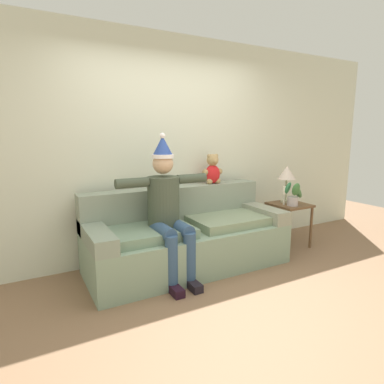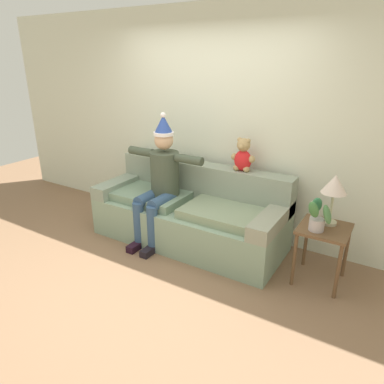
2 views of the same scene
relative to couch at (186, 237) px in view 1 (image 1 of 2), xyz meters
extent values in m
plane|color=#826145|center=(0.00, -1.02, -0.35)|extent=(10.00, 10.00, 0.00)
cube|color=beige|center=(0.00, 0.53, 1.00)|extent=(7.00, 0.10, 2.70)
cube|color=gray|center=(0.00, -0.05, -0.12)|extent=(2.28, 0.91, 0.46)
cube|color=gray|center=(0.00, 0.28, 0.33)|extent=(2.28, 0.24, 0.44)
cube|color=gray|center=(-1.03, -0.05, 0.19)|extent=(0.22, 0.91, 0.16)
cube|color=gray|center=(1.03, -0.05, 0.19)|extent=(0.22, 0.91, 0.16)
cube|color=gray|center=(-0.51, -0.10, 0.16)|extent=(0.91, 0.64, 0.10)
cube|color=gray|center=(0.51, -0.10, 0.16)|extent=(0.91, 0.64, 0.10)
cylinder|color=#3F4837|center=(-0.31, -0.07, 0.47)|extent=(0.34, 0.34, 0.52)
sphere|color=tan|center=(-0.31, -0.07, 0.87)|extent=(0.22, 0.22, 0.22)
cylinder|color=white|center=(-0.31, -0.07, 0.95)|extent=(0.23, 0.23, 0.04)
cone|color=#294392|center=(-0.31, -0.07, 1.06)|extent=(0.21, 0.21, 0.20)
sphere|color=white|center=(-0.31, -0.07, 1.16)|extent=(0.06, 0.06, 0.06)
cylinder|color=#324D6E|center=(-0.41, -0.27, 0.21)|extent=(0.14, 0.40, 0.14)
cylinder|color=#324D6E|center=(-0.41, -0.47, -0.07)|extent=(0.13, 0.13, 0.56)
cube|color=black|center=(-0.41, -0.55, -0.31)|extent=(0.10, 0.24, 0.08)
cylinder|color=#324D6E|center=(-0.21, -0.27, 0.21)|extent=(0.14, 0.40, 0.14)
cylinder|color=#324D6E|center=(-0.21, -0.47, -0.07)|extent=(0.13, 0.13, 0.56)
cube|color=black|center=(-0.21, -0.55, -0.31)|extent=(0.10, 0.24, 0.08)
cylinder|color=#3F4837|center=(-0.65, -0.07, 0.69)|extent=(0.34, 0.10, 0.10)
cylinder|color=#3F4837|center=(0.03, -0.07, 0.69)|extent=(0.34, 0.10, 0.10)
ellipsoid|color=red|center=(0.52, 0.28, 0.67)|extent=(0.20, 0.16, 0.24)
sphere|color=tan|center=(0.52, 0.28, 0.85)|extent=(0.15, 0.15, 0.15)
sphere|color=tan|center=(0.52, 0.22, 0.84)|extent=(0.07, 0.07, 0.07)
sphere|color=tan|center=(0.47, 0.28, 0.91)|extent=(0.05, 0.05, 0.05)
sphere|color=tan|center=(0.58, 0.28, 0.91)|extent=(0.05, 0.05, 0.05)
sphere|color=tan|center=(0.42, 0.28, 0.70)|extent=(0.08, 0.08, 0.08)
sphere|color=tan|center=(0.46, 0.25, 0.59)|extent=(0.08, 0.08, 0.08)
sphere|color=tan|center=(0.63, 0.28, 0.70)|extent=(0.08, 0.08, 0.08)
sphere|color=tan|center=(0.58, 0.25, 0.59)|extent=(0.08, 0.08, 0.08)
cube|color=brown|center=(1.55, -0.06, 0.23)|extent=(0.46, 0.48, 0.03)
cylinder|color=brown|center=(1.35, -0.27, -0.07)|extent=(0.04, 0.04, 0.56)
cylinder|color=brown|center=(1.75, -0.27, -0.07)|extent=(0.04, 0.04, 0.56)
cylinder|color=brown|center=(1.35, 0.15, -0.07)|extent=(0.04, 0.04, 0.56)
cylinder|color=brown|center=(1.75, 0.15, -0.07)|extent=(0.04, 0.04, 0.56)
cylinder|color=#B4AF8C|center=(1.57, 0.04, 0.26)|extent=(0.14, 0.14, 0.03)
cylinder|color=#B5BA8F|center=(1.57, 0.04, 0.42)|extent=(0.02, 0.02, 0.29)
cone|color=beige|center=(1.57, 0.04, 0.66)|extent=(0.24, 0.24, 0.18)
cylinder|color=#B4A8A6|center=(1.49, -0.17, 0.31)|extent=(0.14, 0.14, 0.12)
ellipsoid|color=#467540|center=(1.57, -0.17, 0.43)|extent=(0.13, 0.15, 0.21)
ellipsoid|color=#347B4B|center=(1.46, -0.10, 0.47)|extent=(0.13, 0.16, 0.20)
ellipsoid|color=#3F763C|center=(1.46, -0.24, 0.48)|extent=(0.14, 0.15, 0.19)
cylinder|color=beige|center=(1.42, -0.08, 0.32)|extent=(0.02, 0.02, 0.15)
cylinder|color=white|center=(1.42, -0.08, 0.44)|extent=(0.04, 0.04, 0.10)
camera|label=1|loc=(-1.65, -3.17, 1.19)|focal=30.12mm
camera|label=2|loc=(2.06, -3.32, 1.77)|focal=33.18mm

